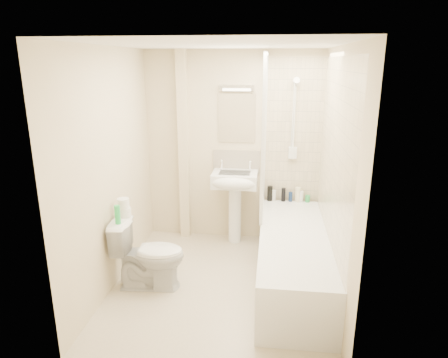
# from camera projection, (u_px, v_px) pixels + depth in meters

# --- Properties ---
(floor) EXTENTS (2.50, 2.50, 0.00)m
(floor) POSITION_uv_depth(u_px,v_px,m) (220.00, 284.00, 4.20)
(floor) COLOR beige
(floor) RESTS_ON ground
(wall_back) EXTENTS (2.20, 0.02, 2.40)m
(wall_back) POSITION_uv_depth(u_px,v_px,m) (233.00, 148.00, 5.05)
(wall_back) COLOR beige
(wall_back) RESTS_ON ground
(wall_left) EXTENTS (0.02, 2.50, 2.40)m
(wall_left) POSITION_uv_depth(u_px,v_px,m) (111.00, 171.00, 3.99)
(wall_left) COLOR beige
(wall_left) RESTS_ON ground
(wall_right) EXTENTS (0.02, 2.50, 2.40)m
(wall_right) POSITION_uv_depth(u_px,v_px,m) (336.00, 179.00, 3.73)
(wall_right) COLOR beige
(wall_right) RESTS_ON ground
(ceiling) EXTENTS (2.20, 2.50, 0.02)m
(ceiling) POSITION_uv_depth(u_px,v_px,m) (219.00, 44.00, 3.52)
(ceiling) COLOR white
(ceiling) RESTS_ON wall_back
(tile_back) EXTENTS (0.70, 0.01, 1.75)m
(tile_back) POSITION_uv_depth(u_px,v_px,m) (293.00, 132.00, 4.89)
(tile_back) COLOR beige
(tile_back) RESTS_ON wall_back
(tile_right) EXTENTS (0.01, 2.10, 1.75)m
(tile_right) POSITION_uv_depth(u_px,v_px,m) (335.00, 152.00, 3.80)
(tile_right) COLOR beige
(tile_right) RESTS_ON wall_right
(pipe_boxing) EXTENTS (0.12, 0.12, 2.40)m
(pipe_boxing) POSITION_uv_depth(u_px,v_px,m) (184.00, 148.00, 5.06)
(pipe_boxing) COLOR beige
(pipe_boxing) RESTS_ON ground
(splashback) EXTENTS (0.60, 0.02, 0.30)m
(splashback) POSITION_uv_depth(u_px,v_px,m) (236.00, 161.00, 5.08)
(splashback) COLOR beige
(splashback) RESTS_ON wall_back
(mirror) EXTENTS (0.46, 0.01, 0.60)m
(mirror) POSITION_uv_depth(u_px,v_px,m) (237.00, 118.00, 4.92)
(mirror) COLOR white
(mirror) RESTS_ON wall_back
(strip_light) EXTENTS (0.42, 0.07, 0.07)m
(strip_light) POSITION_uv_depth(u_px,v_px,m) (237.00, 88.00, 4.80)
(strip_light) COLOR silver
(strip_light) RESTS_ON wall_back
(bathtub) EXTENTS (0.70, 2.10, 0.55)m
(bathtub) POSITION_uv_depth(u_px,v_px,m) (293.00, 258.00, 4.16)
(bathtub) COLOR white
(bathtub) RESTS_ON ground
(shower_screen) EXTENTS (0.04, 0.92, 1.80)m
(shower_screen) POSITION_uv_depth(u_px,v_px,m) (264.00, 136.00, 4.50)
(shower_screen) COLOR white
(shower_screen) RESTS_ON bathtub
(shower_fixture) EXTENTS (0.10, 0.16, 0.99)m
(shower_fixture) POSITION_uv_depth(u_px,v_px,m) (294.00, 123.00, 4.81)
(shower_fixture) COLOR white
(shower_fixture) RESTS_ON wall_back
(pedestal_sink) EXTENTS (0.55, 0.50, 1.07)m
(pedestal_sink) POSITION_uv_depth(u_px,v_px,m) (235.00, 188.00, 4.94)
(pedestal_sink) COLOR white
(pedestal_sink) RESTS_ON ground
(bottle_black_a) EXTENTS (0.07, 0.07, 0.19)m
(bottle_black_a) POSITION_uv_depth(u_px,v_px,m) (270.00, 193.00, 5.06)
(bottle_black_a) COLOR black
(bottle_black_a) RESTS_ON bathtub
(bottle_white_a) EXTENTS (0.05, 0.05, 0.14)m
(bottle_white_a) POSITION_uv_depth(u_px,v_px,m) (274.00, 195.00, 5.07)
(bottle_white_a) COLOR silver
(bottle_white_a) RESTS_ON bathtub
(bottle_black_b) EXTENTS (0.05, 0.05, 0.17)m
(bottle_black_b) POSITION_uv_depth(u_px,v_px,m) (283.00, 195.00, 5.05)
(bottle_black_b) COLOR black
(bottle_black_b) RESTS_ON bathtub
(bottle_blue) EXTENTS (0.05, 0.05, 0.12)m
(bottle_blue) POSITION_uv_depth(u_px,v_px,m) (290.00, 197.00, 5.04)
(bottle_blue) COLOR navy
(bottle_blue) RESTS_ON bathtub
(bottle_cream) EXTENTS (0.07, 0.07, 0.19)m
(bottle_cream) POSITION_uv_depth(u_px,v_px,m) (298.00, 195.00, 5.02)
(bottle_cream) COLOR #F1E9BA
(bottle_cream) RESTS_ON bathtub
(bottle_white_b) EXTENTS (0.06, 0.06, 0.14)m
(bottle_white_b) POSITION_uv_depth(u_px,v_px,m) (301.00, 196.00, 5.03)
(bottle_white_b) COLOR white
(bottle_white_b) RESTS_ON bathtub
(bottle_green) EXTENTS (0.06, 0.06, 0.09)m
(bottle_green) POSITION_uv_depth(u_px,v_px,m) (308.00, 199.00, 5.02)
(bottle_green) COLOR green
(bottle_green) RESTS_ON bathtub
(toilet) EXTENTS (0.51, 0.77, 0.73)m
(toilet) POSITION_uv_depth(u_px,v_px,m) (149.00, 254.00, 4.08)
(toilet) COLOR white
(toilet) RESTS_ON ground
(toilet_roll_lower) EXTENTS (0.11, 0.11, 0.10)m
(toilet_roll_lower) POSITION_uv_depth(u_px,v_px,m) (125.00, 212.00, 4.07)
(toilet_roll_lower) COLOR white
(toilet_roll_lower) RESTS_ON toilet
(toilet_roll_upper) EXTENTS (0.12, 0.12, 0.10)m
(toilet_roll_upper) POSITION_uv_depth(u_px,v_px,m) (123.00, 203.00, 4.04)
(toilet_roll_upper) COLOR white
(toilet_roll_upper) RESTS_ON toilet_roll_lower
(green_bottle) EXTENTS (0.05, 0.05, 0.19)m
(green_bottle) POSITION_uv_depth(u_px,v_px,m) (117.00, 215.00, 3.88)
(green_bottle) COLOR green
(green_bottle) RESTS_ON toilet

